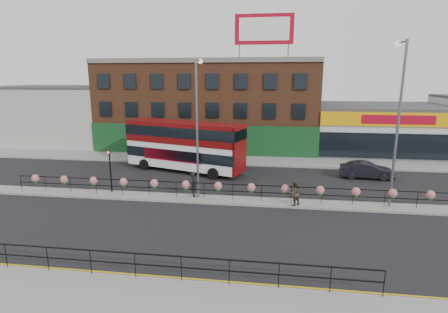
# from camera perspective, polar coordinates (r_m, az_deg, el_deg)

# --- Properties ---
(ground) EXTENTS (120.00, 120.00, 0.00)m
(ground) POSITION_cam_1_polar(r_m,az_deg,el_deg) (24.56, -0.95, -7.25)
(ground) COLOR black
(ground) RESTS_ON ground
(south_pavement) EXTENTS (60.00, 4.00, 0.15)m
(south_pavement) POSITION_cam_1_polar(r_m,az_deg,el_deg) (14.11, -9.03, -23.73)
(south_pavement) COLOR gray
(south_pavement) RESTS_ON ground
(north_pavement) EXTENTS (60.00, 4.00, 0.15)m
(north_pavement) POSITION_cam_1_polar(r_m,az_deg,el_deg) (35.96, 1.94, -0.60)
(north_pavement) COLOR gray
(north_pavement) RESTS_ON ground
(median) EXTENTS (60.00, 1.60, 0.15)m
(median) POSITION_cam_1_polar(r_m,az_deg,el_deg) (24.53, -0.95, -7.09)
(median) COLOR gray
(median) RESTS_ON ground
(yellow_line_inner) EXTENTS (60.00, 0.10, 0.01)m
(yellow_line_inner) POSITION_cam_1_polar(r_m,az_deg,el_deg) (15.97, -6.53, -19.14)
(yellow_line_inner) COLOR gold
(yellow_line_inner) RESTS_ON ground
(yellow_line_outer) EXTENTS (60.00, 0.10, 0.01)m
(yellow_line_outer) POSITION_cam_1_polar(r_m,az_deg,el_deg) (15.82, -6.70, -19.48)
(yellow_line_outer) COLOR gold
(yellow_line_outer) RESTS_ON ground
(brick_building) EXTENTS (25.00, 12.21, 10.30)m
(brick_building) POSITION_cam_1_polar(r_m,az_deg,el_deg) (43.53, -2.23, 8.49)
(brick_building) COLOR brown
(brick_building) RESTS_ON ground
(supermarket) EXTENTS (15.00, 12.25, 5.30)m
(supermarket) POSITION_cam_1_polar(r_m,az_deg,el_deg) (44.86, 23.92, 4.34)
(supermarket) COLOR silver
(supermarket) RESTS_ON ground
(warehouse_west) EXTENTS (15.50, 12.00, 7.30)m
(warehouse_west) POSITION_cam_1_polar(r_m,az_deg,el_deg) (51.24, -25.26, 6.28)
(warehouse_west) COLOR #ACACA7
(warehouse_west) RESTS_ON ground
(billboard) EXTENTS (6.00, 0.29, 4.40)m
(billboard) POSITION_cam_1_polar(r_m,az_deg,el_deg) (38.09, 6.57, 19.94)
(billboard) COLOR #A4071D
(billboard) RESTS_ON brick_building
(median_railing) EXTENTS (30.04, 0.56, 1.23)m
(median_railing) POSITION_cam_1_polar(r_m,az_deg,el_deg) (24.22, -0.96, -4.93)
(median_railing) COLOR black
(median_railing) RESTS_ON median
(south_railing) EXTENTS (20.04, 0.05, 1.12)m
(south_railing) POSITION_cam_1_polar(r_m,az_deg,el_deg) (15.74, -14.36, -15.99)
(south_railing) COLOR black
(south_railing) RESTS_ON south_pavement
(double_decker_bus) EXTENTS (11.40, 5.93, 4.51)m
(double_decker_bus) POSITION_cam_1_polar(r_m,az_deg,el_deg) (31.71, -6.46, 2.47)
(double_decker_bus) COLOR white
(double_decker_bus) RESTS_ON ground
(car) EXTENTS (2.04, 4.51, 1.42)m
(car) POSITION_cam_1_polar(r_m,az_deg,el_deg) (32.05, 22.26, -2.08)
(car) COLOR black
(car) RESTS_ON ground
(pedestrian_a) EXTENTS (0.92, 0.84, 1.77)m
(pedestrian_a) POSITION_cam_1_polar(r_m,az_deg,el_deg) (24.83, -4.96, -4.55)
(pedestrian_a) COLOR black
(pedestrian_a) RESTS_ON median
(pedestrian_b) EXTENTS (1.43, 1.42, 1.67)m
(pedestrian_b) POSITION_cam_1_polar(r_m,az_deg,el_deg) (23.54, 11.42, -5.88)
(pedestrian_b) COLOR #403328
(pedestrian_b) RESTS_ON median
(lamp_column_west) EXTENTS (0.34, 1.67, 9.51)m
(lamp_column_west) POSITION_cam_1_polar(r_m,az_deg,el_deg) (23.81, -4.32, 6.41)
(lamp_column_west) COLOR slate
(lamp_column_west) RESTS_ON median
(lamp_column_east) EXTENTS (0.38, 1.85, 10.53)m
(lamp_column_east) POSITION_cam_1_polar(r_m,az_deg,el_deg) (24.59, 26.53, 6.72)
(lamp_column_east) COLOR slate
(lamp_column_east) RESTS_ON median
(traffic_light_median) EXTENTS (0.15, 0.28, 3.65)m
(traffic_light_median) POSITION_cam_1_polar(r_m,az_deg,el_deg) (26.57, -18.16, -0.79)
(traffic_light_median) COLOR black
(traffic_light_median) RESTS_ON median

